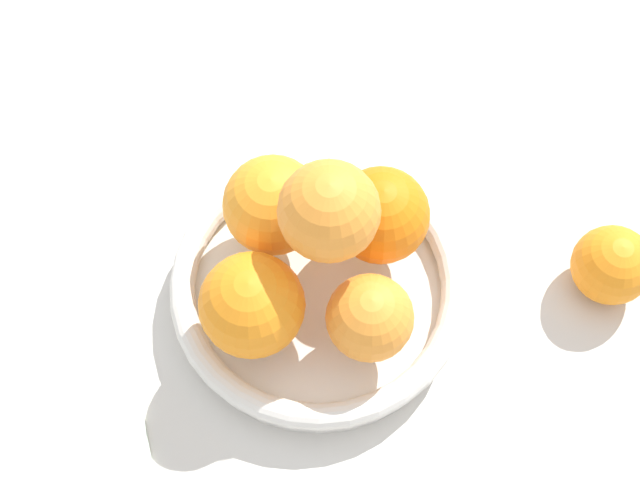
# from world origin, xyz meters

# --- Properties ---
(ground_plane) EXTENTS (4.00, 4.00, 0.00)m
(ground_plane) POSITION_xyz_m (0.00, 0.00, 0.00)
(ground_plane) COLOR beige
(fruit_bowl) EXTENTS (0.24, 0.24, 0.04)m
(fruit_bowl) POSITION_xyz_m (0.00, 0.00, 0.02)
(fruit_bowl) COLOR silver
(fruit_bowl) RESTS_ON ground_plane
(orange_pile) EXTENTS (0.17, 0.18, 0.14)m
(orange_pile) POSITION_xyz_m (-0.00, -0.00, 0.09)
(orange_pile) COLOR orange
(orange_pile) RESTS_ON fruit_bowl
(stray_orange) EXTENTS (0.07, 0.07, 0.07)m
(stray_orange) POSITION_xyz_m (-0.01, 0.24, 0.03)
(stray_orange) COLOR orange
(stray_orange) RESTS_ON ground_plane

